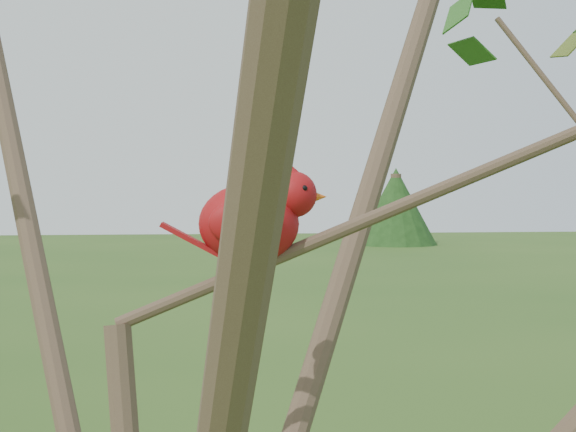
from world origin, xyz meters
name	(u,v)px	position (x,y,z in m)	size (l,w,h in m)	color
crabapple_tree	(176,190)	(0.03, -0.02, 2.12)	(2.35, 2.05, 2.95)	#493527
cardinal	(255,220)	(0.12, 0.09, 2.08)	(0.21, 0.11, 0.15)	#A40E16
distant_trees	(109,216)	(-1.92, 24.81, 1.33)	(42.79, 15.63, 2.89)	#493527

